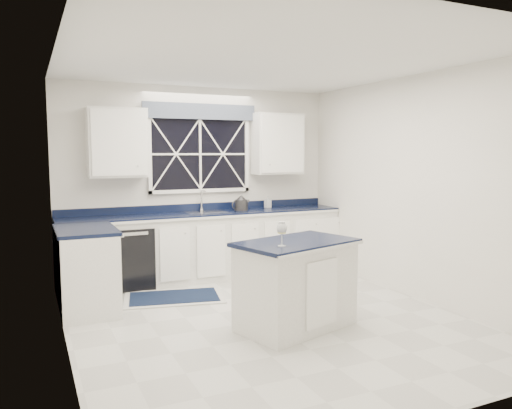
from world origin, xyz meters
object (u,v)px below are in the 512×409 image
soap_bottle (268,202)px  kettle (241,203)px  island (296,284)px  dishwasher (128,256)px  faucet (202,200)px  wine_glass (282,229)px

soap_bottle → kettle: bearing=-160.5°
island → soap_bottle: 2.65m
kettle → soap_bottle: kettle is taller
island → kettle: 2.36m
dishwasher → island: 2.60m
faucet → wine_glass: 2.66m
dishwasher → wine_glass: wine_glass is taller
wine_glass → dishwasher: bearing=111.9°
island → soap_bottle: bearing=53.8°
dishwasher → kettle: size_ratio=2.63×
dishwasher → kettle: kettle is taller
dishwasher → soap_bottle: (2.14, 0.17, 0.62)m
faucet → kettle: bearing=-21.8°
island → faucet: bearing=77.3°
island → dishwasher: bearing=102.7°
kettle → soap_bottle: size_ratio=1.72×
faucet → kettle: size_ratio=0.97×
wine_glass → soap_bottle: wine_glass is taller
wine_glass → kettle: bearing=75.7°
faucet → wine_glass: size_ratio=1.28×
wine_glass → soap_bottle: 2.87m
kettle → island: bearing=-113.4°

